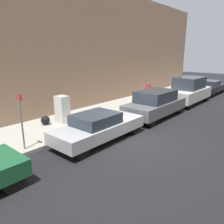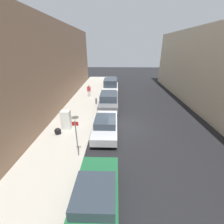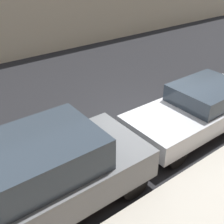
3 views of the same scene
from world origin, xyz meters
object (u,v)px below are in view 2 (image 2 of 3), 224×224
Objects in this scene: parked_suv_gray at (109,100)px; parked_sedan_silver at (106,125)px; discarded_refrigerator at (66,120)px; parked_sedan_dark at (112,81)px; pedestrian_walking_far at (89,90)px; fire_hydrant at (96,101)px; trash_bag at (58,131)px; parked_van_white at (111,87)px; street_sign_post at (77,137)px; parked_sedan_green at (96,197)px.

parked_sedan_silver is at bearing -90.00° from parked_suv_gray.
parked_sedan_dark is at bearing 78.55° from discarded_refrigerator.
pedestrian_walking_far is (0.38, 8.55, 0.09)m from discarded_refrigerator.
fire_hydrant is 0.15× the size of parked_sedan_silver.
discarded_refrigerator reaches higher than fire_hydrant.
parked_sedan_dark is (3.19, 15.77, -0.21)m from discarded_refrigerator.
parked_suv_gray is (0.00, 5.20, 0.19)m from parked_sedan_silver.
fire_hydrant is 6.95m from trash_bag.
parked_van_white is at bearing 72.70° from discarded_refrigerator.
street_sign_post is (1.70, -3.26, 0.57)m from discarded_refrigerator.
parked_sedan_dark is at bearing 90.00° from parked_sedan_green.
parked_van_white is at bearing 90.00° from parked_suv_gray.
parked_sedan_green is (3.19, -6.47, -0.22)m from discarded_refrigerator.
parked_sedan_green is 16.73m from parked_van_white.
street_sign_post is at bearing -96.31° from parked_van_white.
street_sign_post is at bearing -89.88° from fire_hydrant.
parked_sedan_silver is at bearing -6.01° from discarded_refrigerator.
parked_sedan_green is (2.81, -15.03, -0.30)m from pedestrian_walking_far.
trash_bag is 3.69m from parked_sedan_silver.
fire_hydrant is 0.16× the size of parked_sedan_dark.
fire_hydrant is 4.78m from parked_van_white.
fire_hydrant is 0.15× the size of parked_van_white.
parked_suv_gray is at bearing 56.72° from discarded_refrigerator.
trash_bag is at bearing -107.80° from fire_hydrant.
fire_hydrant is at bearing -98.58° from parked_sedan_dark.
fire_hydrant is 0.48× the size of pedestrian_walking_far.
parked_sedan_green is at bearing -90.00° from parked_sedan_silver.
discarded_refrigerator is 3.72m from street_sign_post.
parked_sedan_dark is (-0.00, 16.10, 0.02)m from parked_sedan_silver.
parked_sedan_silver is 5.21m from parked_suv_gray.
parked_sedan_green is 0.90× the size of parked_sedan_silver.
discarded_refrigerator is 16.09m from parked_sedan_dark.
parked_suv_gray is (1.51, -0.88, 0.37)m from fire_hydrant.
parked_van_white reaches higher than parked_sedan_green.
parked_sedan_dark is (3.64, 16.63, 0.32)m from trash_bag.
street_sign_post is 0.51× the size of parked_sedan_dark.
parked_sedan_dark is (-0.00, 5.51, -0.35)m from parked_van_white.
parked_sedan_green reaches higher than parked_sedan_silver.
parked_sedan_green reaches higher than trash_bag.
street_sign_post reaches higher than fire_hydrant.
street_sign_post is 3.63m from parked_sedan_green.
street_sign_post reaches higher than pedestrian_walking_far.
discarded_refrigerator is 3.13× the size of trash_bag.
parked_suv_gray reaches higher than fire_hydrant.
pedestrian_walking_far is 15.29m from parked_sedan_green.
parked_van_white is at bearing -90.00° from parked_sedan_dark.
street_sign_post is 0.56× the size of parked_sedan_green.
trash_bag is at bearing -171.74° from parked_sedan_silver.
parked_sedan_dark is (-0.00, 10.90, -0.18)m from parked_suv_gray.
parked_van_white reaches higher than parked_sedan_silver.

